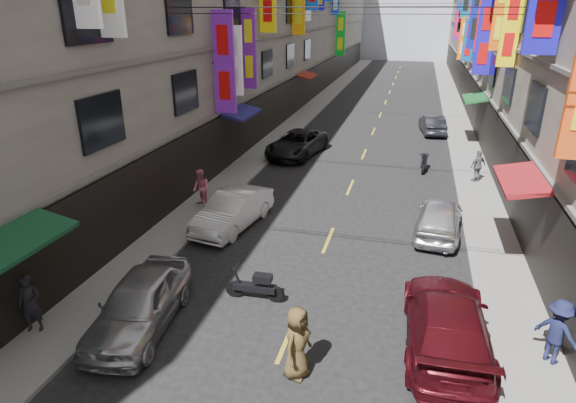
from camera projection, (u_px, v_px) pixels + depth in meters
The scene contains 17 objects.
sidewalk_left at pixel (310, 110), 41.15m from camera, with size 2.00×90.00×0.12m, color slate.
sidewalk_right at pixel (456, 118), 38.31m from camera, with size 2.00×90.00×0.12m, color slate.
street_awnings at pixel (334, 117), 24.58m from camera, with size 13.99×35.20×0.41m.
lane_markings at pixel (377, 122), 37.06m from camera, with size 0.12×80.20×0.01m.
scooter_crossing at pixel (256, 286), 14.35m from camera, with size 1.80×0.50×1.14m.
scooter_far_right at pixel (424, 163), 25.90m from camera, with size 0.50×1.80×1.14m.
car_left_near at pixel (140, 303), 12.99m from camera, with size 1.76×4.37×1.49m, color #B8B8BD.
car_left_mid at pixel (233, 210), 19.07m from camera, with size 1.52×4.37×1.44m, color silver.
car_left_far at pixel (297, 143), 28.52m from camera, with size 2.38×5.17×1.44m, color black.
car_right_near at pixel (447, 323), 12.19m from camera, with size 2.07×5.09×1.48m, color #4E0D15.
car_right_mid at pixel (439, 217), 18.45m from camera, with size 1.65×4.10×1.40m, color silver.
car_right_far at pixel (432, 124), 33.54m from camera, with size 1.37×3.92×1.29m, color #25252D.
pedestrian_lnear at pixel (30, 303), 12.64m from camera, with size 0.60×0.55×1.66m, color black.
pedestrian_lfar at pixel (201, 188), 20.72m from camera, with size 0.81×0.56×1.67m, color pink.
pedestrian_rnear at pixel (558, 332), 11.48m from camera, with size 1.10×0.57×1.70m, color #151A3C.
pedestrian_rfar at pixel (478, 166), 23.75m from camera, with size 0.94×0.53×1.60m, color slate.
pedestrian_crossing at pixel (297, 343), 11.17m from camera, with size 0.91×0.62×1.86m, color #4F3D1F.
Camera 1 is at (2.69, 1.79, 8.14)m, focal length 30.00 mm.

